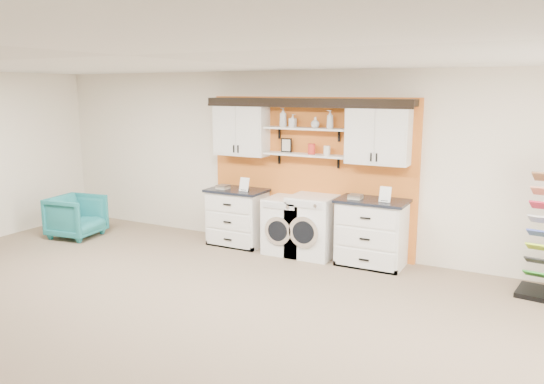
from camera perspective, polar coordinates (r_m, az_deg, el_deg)
The scene contains 21 objects.
floor at distance 5.47m, azimuth -13.98°, elevation -16.73°, with size 10.00×10.00×0.00m, color #7E6A54.
ceiling at distance 4.86m, azimuth -15.55°, elevation 13.99°, with size 10.00×10.00×0.00m, color white.
wall_back at distance 8.32m, azimuth 4.18°, elevation 3.27°, with size 10.00×10.00×0.00m, color silver.
accent_panel at distance 8.32m, azimuth 4.06°, elevation 1.88°, with size 3.40×0.07×2.40m, color orange.
upper_cabinet_left at distance 8.61m, azimuth -3.29°, elevation 6.75°, with size 0.90×0.35×0.84m.
upper_cabinet_right at distance 7.69m, azimuth 11.37°, elevation 6.05°, with size 0.90×0.35×0.84m.
shelf_lower at distance 8.12m, azimuth 3.62°, elevation 4.02°, with size 1.32×0.28×0.03m, color white.
shelf_upper at distance 8.08m, azimuth 3.65°, elevation 6.83°, with size 1.32×0.28×0.03m, color white.
crown_molding at distance 8.08m, azimuth 3.72°, elevation 9.65°, with size 3.30×0.41×0.13m.
picture_frame at distance 8.30m, azimuth 1.55°, elevation 5.05°, with size 0.18×0.02×0.22m.
canister_red at distance 8.07m, azimuth 4.28°, elevation 4.64°, with size 0.11×0.11×0.16m, color red.
canister_cream at distance 7.98m, azimuth 5.92°, elevation 4.47°, with size 0.10×0.10×0.14m, color silver.
base_cabinet_left at distance 8.70m, azimuth -3.71°, elevation -2.67°, with size 0.94×0.66×0.92m.
base_cabinet_right at distance 7.78m, azimuth 10.66°, elevation -4.30°, with size 0.99×0.66×0.97m.
washer at distance 8.27m, azimuth 1.70°, elevation -3.57°, with size 0.62×0.71×0.87m.
dryer at distance 8.09m, azimuth 4.40°, elevation -3.67°, with size 0.67×0.71×0.94m.
armchair at distance 9.74m, azimuth -20.30°, elevation -2.48°, with size 0.77×0.79×0.72m, color #1E7A80.
soap_bottle_a at distance 8.24m, azimuth 1.20°, elevation 8.04°, with size 0.11×0.11×0.29m, color silver.
soap_bottle_b at distance 8.17m, azimuth 2.24°, elevation 7.69°, with size 0.09×0.09×0.20m, color silver.
soap_bottle_c at distance 8.02m, azimuth 4.67°, elevation 7.47°, with size 0.13×0.13×0.16m, color silver.
soap_bottle_d at distance 7.92m, azimuth 6.26°, elevation 7.78°, with size 0.10×0.10×0.27m, color silver.
Camera 1 is at (3.31, -3.55, 2.51)m, focal length 35.00 mm.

